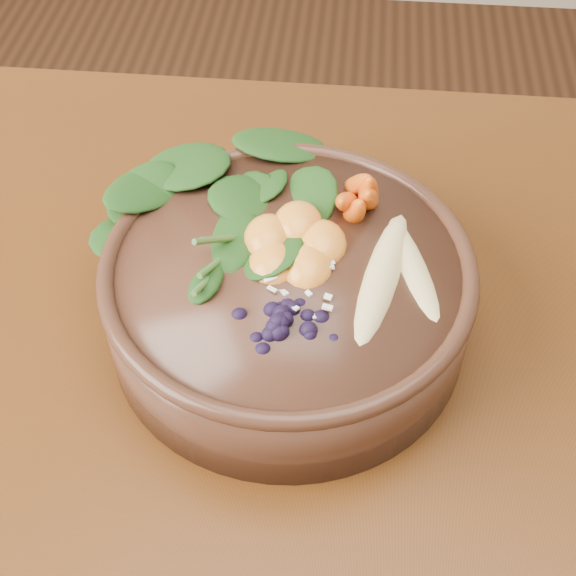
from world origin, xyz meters
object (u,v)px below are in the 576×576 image
Objects in this scene: carrot_cluster at (367,164)px; mandarin_cluster at (294,233)px; kale_heap at (243,186)px; blueberry_pile at (280,307)px; stoneware_bowl at (288,298)px; banana_halves at (400,259)px.

carrot_cluster reaches higher than mandarin_cluster.
mandarin_cluster is at bearing -44.19° from kale_heap.
kale_heap reaches higher than blueberry_pile.
blueberry_pile reaches higher than stoneware_bowl.
carrot_cluster is 0.07m from banana_halves.
blueberry_pile is (-0.05, -0.12, -0.02)m from carrot_cluster.
blueberry_pile reaches higher than banana_halves.
kale_heap is at bearing 124.46° from stoneware_bowl.
carrot_cluster reaches higher than blueberry_pile.
stoneware_bowl is 1.53× the size of kale_heap.
banana_halves is 0.07m from mandarin_cluster.
carrot_cluster is (0.08, 0.01, 0.02)m from kale_heap.
mandarin_cluster reaches higher than stoneware_bowl.
banana_halves is 1.22× the size of blueberry_pile.
mandarin_cluster is at bearing -129.81° from carrot_cluster.
mandarin_cluster is at bearing 170.25° from banana_halves.
carrot_cluster is 0.13m from blueberry_pile.
carrot_cluster reaches higher than stoneware_bowl.
carrot_cluster is at bearing 68.04° from blueberry_pile.
kale_heap is 2.38× the size of carrot_cluster.
banana_halves is at bearing -25.96° from kale_heap.
carrot_cluster is at bearing 8.10° from kale_heap.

